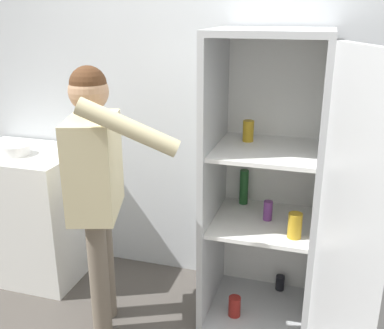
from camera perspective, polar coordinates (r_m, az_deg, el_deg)
name	(u,v)px	position (r m, az deg, el deg)	size (l,w,h in m)	color
wall_back	(223,102)	(2.95, 3.96, 7.94)	(7.00, 0.06, 2.55)	silver
refrigerator	(281,193)	(2.57, 11.24, -3.57)	(0.93, 1.23, 1.75)	#B7BABC
person	(96,174)	(2.52, -12.05, -1.14)	(0.73, 0.56, 1.58)	#726656
counter	(30,213)	(3.44, -19.86, -5.78)	(0.77, 0.60, 0.92)	white
bowl	(15,150)	(3.23, -21.54, 1.76)	(0.20, 0.20, 0.07)	white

